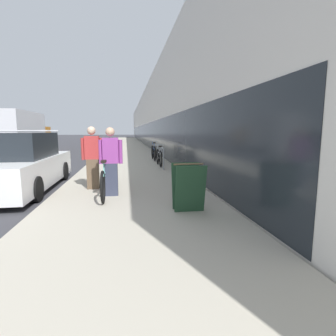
# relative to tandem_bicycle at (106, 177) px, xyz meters

# --- Properties ---
(sidewalk_slab) EXTENTS (3.78, 70.00, 0.14)m
(sidewalk_slab) POSITION_rel_tandem_bicycle_xyz_m (0.62, 19.52, -0.44)
(sidewalk_slab) COLOR #B2AA99
(sidewalk_slab) RESTS_ON ground
(storefront_facade) EXTENTS (10.01, 70.00, 5.97)m
(storefront_facade) POSITION_rel_tandem_bicycle_xyz_m (7.54, 27.52, 2.47)
(storefront_facade) COLOR silver
(storefront_facade) RESTS_ON ground
(tandem_bicycle) EXTENTS (0.52, 2.83, 0.87)m
(tandem_bicycle) POSITION_rel_tandem_bicycle_xyz_m (0.00, 0.00, 0.00)
(tandem_bicycle) COLOR black
(tandem_bicycle) RESTS_ON sidewalk_slab
(person_rider) EXTENTS (0.54, 0.21, 1.58)m
(person_rider) POSITION_rel_tandem_bicycle_xyz_m (0.14, -0.37, 0.42)
(person_rider) COLOR #33384C
(person_rider) RESTS_ON sidewalk_slab
(person_bystander) EXTENTS (0.55, 0.21, 1.61)m
(person_bystander) POSITION_rel_tandem_bicycle_xyz_m (-0.37, 0.45, 0.44)
(person_bystander) COLOR brown
(person_bystander) RESTS_ON sidewalk_slab
(bike_rack_hoop) EXTENTS (0.05, 0.60, 0.84)m
(bike_rack_hoop) POSITION_rel_tandem_bicycle_xyz_m (1.91, 3.69, 0.14)
(bike_rack_hoop) COLOR gray
(bike_rack_hoop) RESTS_ON sidewalk_slab
(cruiser_bike_nearest) EXTENTS (0.52, 1.77, 0.89)m
(cruiser_bike_nearest) POSITION_rel_tandem_bicycle_xyz_m (1.89, 4.65, 0.00)
(cruiser_bike_nearest) COLOR black
(cruiser_bike_nearest) RESTS_ON sidewalk_slab
(cruiser_bike_middle) EXTENTS (0.52, 1.87, 0.94)m
(cruiser_bike_middle) POSITION_rel_tandem_bicycle_xyz_m (1.89, 6.97, 0.02)
(cruiser_bike_middle) COLOR black
(cruiser_bike_middle) RESTS_ON sidewalk_slab
(sandwich_board_sign) EXTENTS (0.56, 0.56, 0.90)m
(sandwich_board_sign) POSITION_rel_tandem_bicycle_xyz_m (1.63, -1.79, 0.08)
(sandwich_board_sign) COLOR #23472D
(sandwich_board_sign) RESTS_ON sidewalk_slab
(parked_sedan_curbside) EXTENTS (1.84, 4.65, 1.65)m
(parked_sedan_curbside) POSITION_rel_tandem_bicycle_xyz_m (-2.39, 1.20, 0.20)
(parked_sedan_curbside) COLOR white
(parked_sedan_curbside) RESTS_ON ground
(moving_truck) EXTENTS (2.18, 7.22, 2.91)m
(moving_truck) POSITION_rel_tandem_bicycle_xyz_m (-6.75, 13.26, 0.96)
(moving_truck) COLOR orange
(moving_truck) RESTS_ON ground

